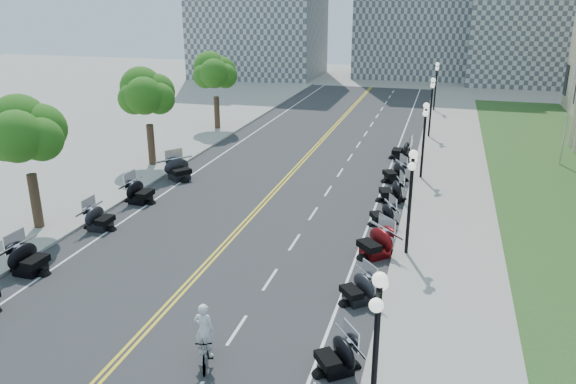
# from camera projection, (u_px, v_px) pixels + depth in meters

# --- Properties ---
(ground) EXTENTS (160.00, 160.00, 0.00)m
(ground) POSITION_uv_depth(u_px,v_px,m) (201.00, 270.00, 24.81)
(ground) COLOR gray
(road) EXTENTS (16.00, 90.00, 0.01)m
(road) POSITION_uv_depth(u_px,v_px,m) (269.00, 197.00, 33.89)
(road) COLOR #333335
(road) RESTS_ON ground
(centerline_yellow_a) EXTENTS (0.12, 90.00, 0.00)m
(centerline_yellow_a) POSITION_uv_depth(u_px,v_px,m) (267.00, 196.00, 33.92)
(centerline_yellow_a) COLOR yellow
(centerline_yellow_a) RESTS_ON road
(centerline_yellow_b) EXTENTS (0.12, 90.00, 0.00)m
(centerline_yellow_b) POSITION_uv_depth(u_px,v_px,m) (271.00, 197.00, 33.86)
(centerline_yellow_b) COLOR yellow
(centerline_yellow_b) RESTS_ON road
(edge_line_north) EXTENTS (0.12, 90.00, 0.00)m
(edge_line_north) POSITION_uv_depth(u_px,v_px,m) (375.00, 207.00, 32.25)
(edge_line_north) COLOR white
(edge_line_north) RESTS_ON road
(edge_line_south) EXTENTS (0.12, 90.00, 0.00)m
(edge_line_south) POSITION_uv_depth(u_px,v_px,m) (173.00, 187.00, 35.53)
(edge_line_south) COLOR white
(edge_line_south) RESTS_ON road
(lane_dash_5) EXTENTS (0.12, 2.00, 0.00)m
(lane_dash_5) POSITION_uv_depth(u_px,v_px,m) (237.00, 330.00, 20.35)
(lane_dash_5) COLOR white
(lane_dash_5) RESTS_ON road
(lane_dash_6) EXTENTS (0.12, 2.00, 0.00)m
(lane_dash_6) POSITION_uv_depth(u_px,v_px,m) (270.00, 279.00, 23.98)
(lane_dash_6) COLOR white
(lane_dash_6) RESTS_ON road
(lane_dash_7) EXTENTS (0.12, 2.00, 0.00)m
(lane_dash_7) POSITION_uv_depth(u_px,v_px,m) (294.00, 242.00, 27.62)
(lane_dash_7) COLOR white
(lane_dash_7) RESTS_ON road
(lane_dash_8) EXTENTS (0.12, 2.00, 0.00)m
(lane_dash_8) POSITION_uv_depth(u_px,v_px,m) (313.00, 214.00, 31.25)
(lane_dash_8) COLOR white
(lane_dash_8) RESTS_ON road
(lane_dash_9) EXTENTS (0.12, 2.00, 0.00)m
(lane_dash_9) POSITION_uv_depth(u_px,v_px,m) (328.00, 191.00, 34.89)
(lane_dash_9) COLOR white
(lane_dash_9) RESTS_ON road
(lane_dash_10) EXTENTS (0.12, 2.00, 0.00)m
(lane_dash_10) POSITION_uv_depth(u_px,v_px,m) (340.00, 173.00, 38.52)
(lane_dash_10) COLOR white
(lane_dash_10) RESTS_ON road
(lane_dash_11) EXTENTS (0.12, 2.00, 0.00)m
(lane_dash_11) POSITION_uv_depth(u_px,v_px,m) (350.00, 157.00, 42.15)
(lane_dash_11) COLOR white
(lane_dash_11) RESTS_ON road
(lane_dash_12) EXTENTS (0.12, 2.00, 0.00)m
(lane_dash_12) POSITION_uv_depth(u_px,v_px,m) (358.00, 145.00, 45.79)
(lane_dash_12) COLOR white
(lane_dash_12) RESTS_ON road
(lane_dash_13) EXTENTS (0.12, 2.00, 0.00)m
(lane_dash_13) POSITION_uv_depth(u_px,v_px,m) (366.00, 134.00, 49.42)
(lane_dash_13) COLOR white
(lane_dash_13) RESTS_ON road
(lane_dash_14) EXTENTS (0.12, 2.00, 0.00)m
(lane_dash_14) POSITION_uv_depth(u_px,v_px,m) (372.00, 124.00, 53.06)
(lane_dash_14) COLOR white
(lane_dash_14) RESTS_ON road
(lane_dash_15) EXTENTS (0.12, 2.00, 0.00)m
(lane_dash_15) POSITION_uv_depth(u_px,v_px,m) (377.00, 116.00, 56.69)
(lane_dash_15) COLOR white
(lane_dash_15) RESTS_ON road
(lane_dash_16) EXTENTS (0.12, 2.00, 0.00)m
(lane_dash_16) POSITION_uv_depth(u_px,v_px,m) (382.00, 109.00, 60.32)
(lane_dash_16) COLOR white
(lane_dash_16) RESTS_ON road
(lane_dash_17) EXTENTS (0.12, 2.00, 0.00)m
(lane_dash_17) POSITION_uv_depth(u_px,v_px,m) (386.00, 102.00, 63.96)
(lane_dash_17) COLOR white
(lane_dash_17) RESTS_ON road
(lane_dash_18) EXTENTS (0.12, 2.00, 0.00)m
(lane_dash_18) POSITION_uv_depth(u_px,v_px,m) (390.00, 97.00, 67.59)
(lane_dash_18) COLOR white
(lane_dash_18) RESTS_ON road
(lane_dash_19) EXTENTS (0.12, 2.00, 0.00)m
(lane_dash_19) POSITION_uv_depth(u_px,v_px,m) (393.00, 92.00, 71.23)
(lane_dash_19) COLOR white
(lane_dash_19) RESTS_ON road
(sidewalk_north) EXTENTS (5.00, 90.00, 0.15)m
(sidewalk_north) POSITION_uv_depth(u_px,v_px,m) (449.00, 213.00, 31.17)
(sidewalk_north) COLOR #9E9991
(sidewalk_north) RESTS_ON ground
(sidewalk_south) EXTENTS (5.00, 90.00, 0.15)m
(sidewalk_south) POSITION_uv_depth(u_px,v_px,m) (116.00, 181.00, 36.56)
(sidewalk_south) COLOR #9E9991
(sidewalk_south) RESTS_ON ground
(lawn) EXTENTS (9.00, 60.00, 0.10)m
(lawn) POSITION_uv_depth(u_px,v_px,m) (561.00, 181.00, 36.65)
(lawn) COLOR #356023
(lawn) RESTS_ON ground
(distant_block_c) EXTENTS (20.00, 14.00, 22.00)m
(distant_block_c) POSITION_uv_depth(u_px,v_px,m) (551.00, 0.00, 74.59)
(distant_block_c) COLOR gray
(distant_block_c) RESTS_ON ground
(street_lamp_1) EXTENTS (0.50, 1.20, 4.90)m
(street_lamp_1) POSITION_uv_depth(u_px,v_px,m) (375.00, 359.00, 14.48)
(street_lamp_1) COLOR black
(street_lamp_1) RESTS_ON sidewalk_north
(street_lamp_2) EXTENTS (0.50, 1.20, 4.90)m
(street_lamp_2) POSITION_uv_depth(u_px,v_px,m) (410.00, 203.00, 25.38)
(street_lamp_2) COLOR black
(street_lamp_2) RESTS_ON sidewalk_north
(street_lamp_3) EXTENTS (0.50, 1.20, 4.90)m
(street_lamp_3) POSITION_uv_depth(u_px,v_px,m) (423.00, 141.00, 36.28)
(street_lamp_3) COLOR black
(street_lamp_3) RESTS_ON sidewalk_north
(street_lamp_4) EXTENTS (0.50, 1.20, 4.90)m
(street_lamp_4) POSITION_uv_depth(u_px,v_px,m) (431.00, 108.00, 47.18)
(street_lamp_4) COLOR black
(street_lamp_4) RESTS_ON sidewalk_north
(street_lamp_5) EXTENTS (0.50, 1.20, 4.90)m
(street_lamp_5) POSITION_uv_depth(u_px,v_px,m) (436.00, 87.00, 58.08)
(street_lamp_5) COLOR black
(street_lamp_5) RESTS_ON sidewalk_north
(flagpole) EXTENTS (1.10, 0.20, 10.00)m
(flagpole) POSITION_uv_depth(u_px,v_px,m) (571.00, 96.00, 38.53)
(flagpole) COLOR silver
(flagpole) RESTS_ON ground
(tree_2) EXTENTS (4.80, 4.80, 9.20)m
(tree_2) POSITION_uv_depth(u_px,v_px,m) (26.00, 140.00, 27.63)
(tree_2) COLOR #235619
(tree_2) RESTS_ON sidewalk_south
(tree_3) EXTENTS (4.80, 4.80, 9.20)m
(tree_3) POSITION_uv_depth(u_px,v_px,m) (148.00, 100.00, 38.53)
(tree_3) COLOR #235619
(tree_3) RESTS_ON sidewalk_south
(tree_4) EXTENTS (4.80, 4.80, 9.20)m
(tree_4) POSITION_uv_depth(u_px,v_px,m) (215.00, 77.00, 49.43)
(tree_4) COLOR #235619
(tree_4) RESTS_ON sidewalk_south
(motorcycle_n_4) EXTENTS (2.54, 2.54, 1.27)m
(motorcycle_n_4) POSITION_uv_depth(u_px,v_px,m) (336.00, 355.00, 17.92)
(motorcycle_n_4) COLOR black
(motorcycle_n_4) RESTS_ON road
(motorcycle_n_5) EXTENTS (2.58, 2.58, 1.28)m
(motorcycle_n_5) POSITION_uv_depth(u_px,v_px,m) (358.00, 287.00, 22.03)
(motorcycle_n_5) COLOR black
(motorcycle_n_5) RESTS_ON road
(motorcycle_n_6) EXTENTS (3.02, 3.02, 1.50)m
(motorcycle_n_6) POSITION_uv_depth(u_px,v_px,m) (375.00, 241.00, 25.92)
(motorcycle_n_6) COLOR #590A0C
(motorcycle_n_6) RESTS_ON road
(motorcycle_n_7) EXTENTS (2.44, 2.44, 1.27)m
(motorcycle_n_7) POSITION_uv_depth(u_px,v_px,m) (383.00, 213.00, 29.57)
(motorcycle_n_7) COLOR black
(motorcycle_n_7) RESTS_ON road
(motorcycle_n_8) EXTENTS (2.56, 2.56, 1.43)m
(motorcycle_n_8) POSITION_uv_depth(u_px,v_px,m) (391.00, 190.00, 32.93)
(motorcycle_n_8) COLOR black
(motorcycle_n_8) RESTS_ON road
(motorcycle_n_9) EXTENTS (2.74, 2.74, 1.41)m
(motorcycle_n_9) POSITION_uv_depth(u_px,v_px,m) (395.00, 171.00, 36.42)
(motorcycle_n_9) COLOR black
(motorcycle_n_9) RESTS_ON road
(motorcycle_n_10) EXTENTS (2.28, 2.28, 1.52)m
(motorcycle_n_10) POSITION_uv_depth(u_px,v_px,m) (402.00, 149.00, 41.42)
(motorcycle_n_10) COLOR black
(motorcycle_n_10) RESTS_ON road
(motorcycle_s_5) EXTENTS (2.22, 2.22, 1.50)m
(motorcycle_s_5) POSITION_uv_depth(u_px,v_px,m) (29.00, 257.00, 24.34)
(motorcycle_s_5) COLOR black
(motorcycle_s_5) RESTS_ON road
(motorcycle_s_6) EXTENTS (1.98, 1.98, 1.36)m
(motorcycle_s_6) POSITION_uv_depth(u_px,v_px,m) (99.00, 217.00, 28.96)
(motorcycle_s_6) COLOR black
(motorcycle_s_6) RESTS_ON road
(motorcycle_s_7) EXTENTS (2.19, 2.19, 1.48)m
(motorcycle_s_7) POSITION_uv_depth(u_px,v_px,m) (140.00, 191.00, 32.71)
(motorcycle_s_7) COLOR black
(motorcycle_s_7) RESTS_ON road
(motorcycle_s_8) EXTENTS (3.12, 3.12, 1.56)m
(motorcycle_s_8) POSITION_uv_depth(u_px,v_px,m) (179.00, 168.00, 36.85)
(motorcycle_s_8) COLOR black
(motorcycle_s_8) RESTS_ON road
(bicycle) EXTENTS (1.13, 1.97, 1.14)m
(bicycle) POSITION_uv_depth(u_px,v_px,m) (205.00, 349.00, 18.29)
(bicycle) COLOR #A51414
(bicycle) RESTS_ON road
(cyclist_rider) EXTENTS (0.70, 0.46, 1.91)m
(cyclist_rider) POSITION_uv_depth(u_px,v_px,m) (203.00, 309.00, 17.78)
(cyclist_rider) COLOR white
(cyclist_rider) RESTS_ON bicycle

